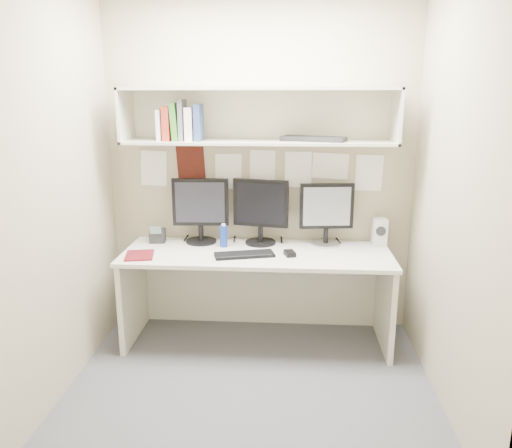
# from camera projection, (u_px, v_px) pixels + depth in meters

# --- Properties ---
(floor) EXTENTS (2.40, 2.00, 0.01)m
(floor) POSITION_uv_depth(u_px,v_px,m) (251.00, 387.00, 3.30)
(floor) COLOR #48474D
(floor) RESTS_ON ground
(wall_back) EXTENTS (2.40, 0.02, 2.60)m
(wall_back) POSITION_uv_depth(u_px,v_px,m) (260.00, 169.00, 3.93)
(wall_back) COLOR tan
(wall_back) RESTS_ON ground
(wall_front) EXTENTS (2.40, 0.02, 2.60)m
(wall_front) POSITION_uv_depth(u_px,v_px,m) (230.00, 241.00, 2.00)
(wall_front) COLOR tan
(wall_front) RESTS_ON ground
(wall_left) EXTENTS (0.02, 2.00, 2.60)m
(wall_left) POSITION_uv_depth(u_px,v_px,m) (55.00, 191.00, 3.05)
(wall_left) COLOR tan
(wall_left) RESTS_ON ground
(wall_right) EXTENTS (0.02, 2.00, 2.60)m
(wall_right) POSITION_uv_depth(u_px,v_px,m) (456.00, 196.00, 2.89)
(wall_right) COLOR tan
(wall_right) RESTS_ON ground
(desk) EXTENTS (2.00, 0.70, 0.73)m
(desk) POSITION_uv_depth(u_px,v_px,m) (257.00, 297.00, 3.83)
(desk) COLOR beige
(desk) RESTS_ON floor
(overhead_hutch) EXTENTS (2.00, 0.38, 0.40)m
(overhead_hutch) POSITION_uv_depth(u_px,v_px,m) (259.00, 116.00, 3.69)
(overhead_hutch) COLOR beige
(overhead_hutch) RESTS_ON wall_back
(pinned_papers) EXTENTS (1.92, 0.01, 0.48)m
(pinned_papers) POSITION_uv_depth(u_px,v_px,m) (260.00, 176.00, 3.94)
(pinned_papers) COLOR white
(pinned_papers) RESTS_ON wall_back
(monitor_left) EXTENTS (0.44, 0.24, 0.51)m
(monitor_left) POSITION_uv_depth(u_px,v_px,m) (200.00, 208.00, 3.91)
(monitor_left) COLOR black
(monitor_left) RESTS_ON desk
(monitor_center) EXTENTS (0.43, 0.24, 0.51)m
(monitor_center) POSITION_uv_depth(u_px,v_px,m) (261.00, 209.00, 3.88)
(monitor_center) COLOR black
(monitor_center) RESTS_ON desk
(monitor_right) EXTENTS (0.42, 0.23, 0.48)m
(monitor_right) POSITION_uv_depth(u_px,v_px,m) (327.00, 212.00, 3.85)
(monitor_right) COLOR #A5A5AA
(monitor_right) RESTS_ON desk
(keyboard) EXTENTS (0.46, 0.26, 0.02)m
(keyboard) POSITION_uv_depth(u_px,v_px,m) (244.00, 255.00, 3.63)
(keyboard) COLOR black
(keyboard) RESTS_ON desk
(mouse) EXTENTS (0.10, 0.12, 0.03)m
(mouse) POSITION_uv_depth(u_px,v_px,m) (290.00, 253.00, 3.64)
(mouse) COLOR black
(mouse) RESTS_ON desk
(speaker) EXTENTS (0.11, 0.11, 0.22)m
(speaker) POSITION_uv_depth(u_px,v_px,m) (379.00, 232.00, 3.87)
(speaker) COLOR #B7B7B3
(speaker) RESTS_ON desk
(blue_bottle) EXTENTS (0.06, 0.06, 0.18)m
(blue_bottle) POSITION_uv_depth(u_px,v_px,m) (224.00, 236.00, 3.84)
(blue_bottle) COLOR navy
(blue_bottle) RESTS_ON desk
(maroon_notebook) EXTENTS (0.24, 0.27, 0.01)m
(maroon_notebook) POSITION_uv_depth(u_px,v_px,m) (140.00, 255.00, 3.63)
(maroon_notebook) COLOR #5A0F15
(maroon_notebook) RESTS_ON desk
(desk_phone) EXTENTS (0.13, 0.12, 0.14)m
(desk_phone) POSITION_uv_depth(u_px,v_px,m) (158.00, 235.00, 3.96)
(desk_phone) COLOR black
(desk_phone) RESTS_ON desk
(book_stack) EXTENTS (0.32, 0.18, 0.30)m
(book_stack) POSITION_uv_depth(u_px,v_px,m) (181.00, 123.00, 3.66)
(book_stack) COLOR silver
(book_stack) RESTS_ON overhead_hutch
(hutch_tray) EXTENTS (0.50, 0.31, 0.03)m
(hutch_tray) POSITION_uv_depth(u_px,v_px,m) (313.00, 139.00, 3.65)
(hutch_tray) COLOR black
(hutch_tray) RESTS_ON overhead_hutch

